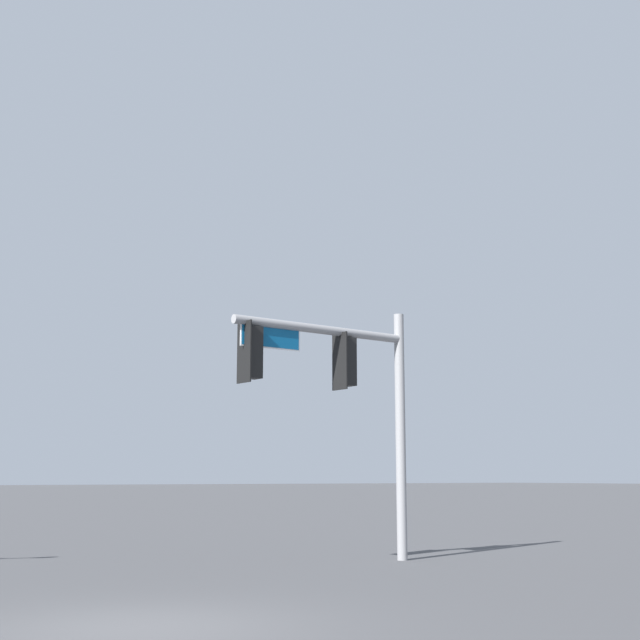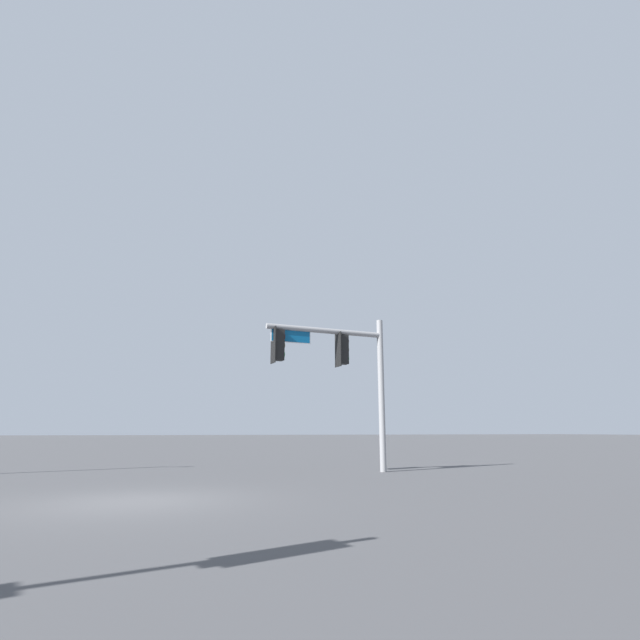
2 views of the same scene
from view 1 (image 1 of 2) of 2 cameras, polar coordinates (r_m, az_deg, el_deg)
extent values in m
plane|color=#474749|center=(12.14, -11.60, -18.75)|extent=(400.00, 400.00, 0.00)
cylinder|color=gray|center=(21.14, 5.17, -7.31)|extent=(0.24, 0.24, 5.73)
cylinder|color=gray|center=(19.91, 0.13, -0.62)|extent=(4.62, 0.60, 0.20)
cube|color=black|center=(20.11, 1.27, -2.65)|extent=(0.08, 0.52, 1.30)
cube|color=black|center=(20.23, 1.70, -2.69)|extent=(0.39, 0.35, 1.10)
cylinder|color=black|center=(20.32, 1.69, -0.98)|extent=(0.04, 0.04, 0.12)
cylinder|color=#340503|center=(20.40, 2.13, -1.81)|extent=(0.05, 0.22, 0.22)
cylinder|color=#392D05|center=(20.36, 2.14, -2.73)|extent=(0.05, 0.22, 0.22)
cylinder|color=green|center=(20.32, 2.14, -3.65)|extent=(0.05, 0.22, 0.22)
cube|color=black|center=(18.66, -4.87, -2.04)|extent=(0.08, 0.52, 1.30)
cube|color=black|center=(18.76, -4.38, -2.09)|extent=(0.39, 0.35, 1.10)
cylinder|color=black|center=(18.85, -4.36, -0.25)|extent=(0.04, 0.04, 0.12)
cylinder|color=#340503|center=(18.92, -3.86, -1.15)|extent=(0.05, 0.22, 0.22)
cylinder|color=#392D05|center=(18.87, -3.87, -2.14)|extent=(0.05, 0.22, 0.22)
cylinder|color=green|center=(18.83, -3.88, -3.13)|extent=(0.05, 0.22, 0.22)
cube|color=#0A4C7F|center=(19.07, -3.18, -1.13)|extent=(1.46, 0.17, 0.42)
cube|color=white|center=(19.07, -3.18, -1.13)|extent=(1.52, 0.16, 0.48)
camera|label=2|loc=(4.63, 67.32, -9.21)|focal=28.00mm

